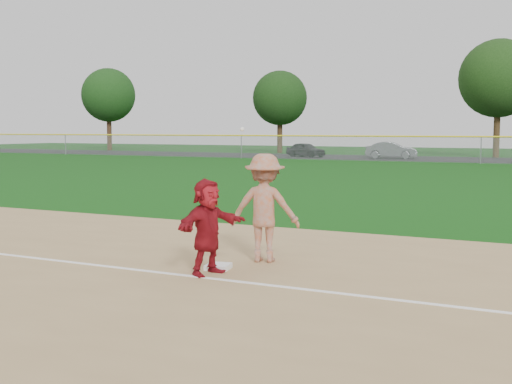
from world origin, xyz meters
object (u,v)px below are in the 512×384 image
at_px(first_base, 218,267).
at_px(car_left, 306,150).
at_px(base_runner, 207,227).
at_px(car_mid, 391,150).

xyz_separation_m(first_base, car_left, (-15.83, 44.94, 0.61)).
bearing_deg(car_left, base_runner, -140.04).
relative_size(first_base, car_mid, 0.10).
distance_m(first_base, base_runner, 0.92).
height_order(first_base, car_left, car_left).
height_order(first_base, car_mid, car_mid).
height_order(base_runner, car_left, base_runner).
bearing_deg(car_left, car_mid, -67.22).
height_order(base_runner, car_mid, base_runner).
xyz_separation_m(car_left, car_mid, (7.85, 0.29, 0.06)).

